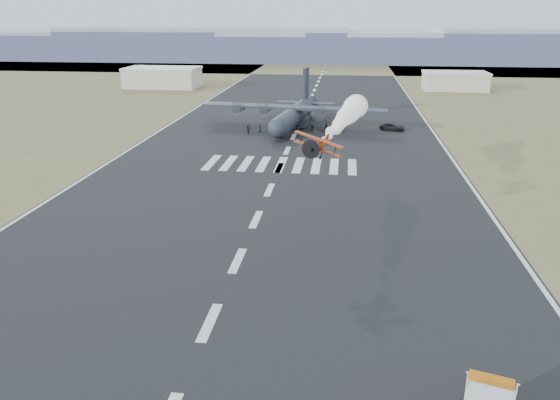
% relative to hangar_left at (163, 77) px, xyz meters
% --- Properties ---
extents(ground, '(500.00, 500.00, 0.00)m').
position_rel_hangar_left_xyz_m(ground, '(52.00, -145.00, -3.41)').
color(ground, black).
rests_on(ground, ground).
extents(scrub_far, '(500.00, 80.00, 0.00)m').
position_rel_hangar_left_xyz_m(scrub_far, '(52.00, 85.00, -3.41)').
color(scrub_far, brown).
rests_on(scrub_far, ground).
extents(runway_markings, '(60.00, 260.00, 0.01)m').
position_rel_hangar_left_xyz_m(runway_markings, '(52.00, -85.00, -3.40)').
color(runway_markings, silver).
rests_on(runway_markings, ground).
extents(ridge_seg_b, '(150.00, 50.00, 15.00)m').
position_rel_hangar_left_xyz_m(ridge_seg_b, '(-78.00, 115.00, 4.09)').
color(ridge_seg_b, '#878FAC').
rests_on(ridge_seg_b, ground).
extents(ridge_seg_c, '(150.00, 50.00, 17.00)m').
position_rel_hangar_left_xyz_m(ridge_seg_c, '(-13.00, 115.00, 5.09)').
color(ridge_seg_c, '#878FAC').
rests_on(ridge_seg_c, ground).
extents(ridge_seg_d, '(150.00, 50.00, 13.00)m').
position_rel_hangar_left_xyz_m(ridge_seg_d, '(52.00, 115.00, 3.09)').
color(ridge_seg_d, '#878FAC').
rests_on(ridge_seg_d, ground).
extents(ridge_seg_e, '(150.00, 50.00, 15.00)m').
position_rel_hangar_left_xyz_m(ridge_seg_e, '(117.00, 115.00, 4.09)').
color(ridge_seg_e, '#878FAC').
rests_on(ridge_seg_e, ground).
extents(hangar_left, '(24.50, 14.50, 6.70)m').
position_rel_hangar_left_xyz_m(hangar_left, '(0.00, 0.00, 0.00)').
color(hangar_left, '#B3AC9F').
rests_on(hangar_left, ground).
extents(hangar_right, '(20.50, 12.50, 5.90)m').
position_rel_hangar_left_xyz_m(hangar_right, '(98.00, 5.00, -0.40)').
color(hangar_right, '#B3AC9F').
rests_on(hangar_right, ground).
extents(aerobatic_biplane, '(5.71, 5.29, 2.83)m').
position_rel_hangar_left_xyz_m(aerobatic_biplane, '(59.75, -124.50, 7.09)').
color(aerobatic_biplane, '#BF310C').
extents(smoke_trail, '(6.07, 26.40, 3.63)m').
position_rel_hangar_left_xyz_m(smoke_trail, '(63.27, -102.72, 7.27)').
color(smoke_trail, white).
extents(transport_aircraft, '(41.32, 33.91, 11.92)m').
position_rel_hangar_left_xyz_m(transport_aircraft, '(51.33, -62.35, -0.33)').
color(transport_aircraft, '#222633').
rests_on(transport_aircraft, ground).
extents(support_vehicle, '(5.88, 4.28, 1.48)m').
position_rel_hangar_left_xyz_m(support_vehicle, '(72.79, -63.80, -2.67)').
color(support_vehicle, black).
rests_on(support_vehicle, ground).
extents(crew_a, '(0.74, 0.72, 1.58)m').
position_rel_hangar_left_xyz_m(crew_a, '(41.76, -67.14, -2.62)').
color(crew_a, black).
rests_on(crew_a, ground).
extents(crew_b, '(0.83, 0.55, 1.63)m').
position_rel_hangar_left_xyz_m(crew_b, '(52.13, -66.48, -2.59)').
color(crew_b, black).
rests_on(crew_b, ground).
extents(crew_c, '(1.22, 1.27, 1.86)m').
position_rel_hangar_left_xyz_m(crew_c, '(47.32, -71.66, -2.48)').
color(crew_c, black).
rests_on(crew_c, ground).
extents(crew_d, '(1.01, 0.53, 1.71)m').
position_rel_hangar_left_xyz_m(crew_d, '(55.61, -68.28, -2.55)').
color(crew_d, black).
rests_on(crew_d, ground).
extents(crew_e, '(0.91, 0.88, 1.61)m').
position_rel_hangar_left_xyz_m(crew_e, '(44.39, -69.23, -2.60)').
color(crew_e, black).
rests_on(crew_e, ground).
extents(crew_f, '(1.28, 1.68, 1.77)m').
position_rel_hangar_left_xyz_m(crew_f, '(58.54, -66.92, -2.52)').
color(crew_f, black).
rests_on(crew_f, ground).
extents(crew_g, '(0.80, 0.86, 1.88)m').
position_rel_hangar_left_xyz_m(crew_g, '(53.04, -72.82, -2.47)').
color(crew_g, black).
rests_on(crew_g, ground).
extents(crew_h, '(0.69, 0.95, 1.79)m').
position_rel_hangar_left_xyz_m(crew_h, '(42.06, -71.46, -2.51)').
color(crew_h, black).
rests_on(crew_h, ground).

